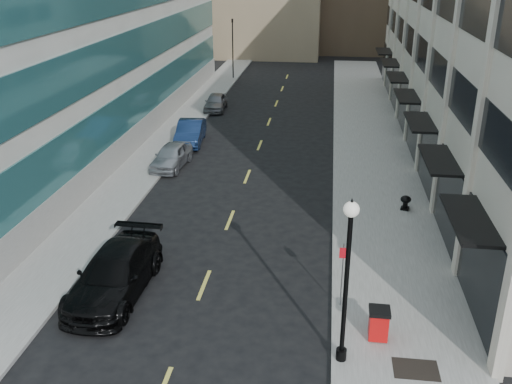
% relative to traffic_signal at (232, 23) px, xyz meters
% --- Properties ---
extents(sidewalk_right, '(5.00, 80.00, 0.15)m').
position_rel_traffic_signal_xyz_m(sidewalk_right, '(13.00, -28.00, -5.64)').
color(sidewalk_right, gray).
rests_on(sidewalk_right, ground).
extents(sidewalk_left, '(3.00, 80.00, 0.15)m').
position_rel_traffic_signal_xyz_m(sidewalk_left, '(-1.00, -28.00, -5.64)').
color(sidewalk_left, gray).
rests_on(sidewalk_left, ground).
extents(grate_far, '(1.40, 1.00, 0.01)m').
position_rel_traffic_signal_xyz_m(grate_far, '(13.10, -44.20, -5.56)').
color(grate_far, black).
rests_on(grate_far, sidewalk_right).
extents(road_centerline, '(0.15, 68.20, 0.01)m').
position_rel_traffic_signal_xyz_m(road_centerline, '(5.50, -31.00, -5.71)').
color(road_centerline, '#D8CC4C').
rests_on(road_centerline, ground).
extents(traffic_signal, '(0.66, 0.66, 6.98)m').
position_rel_traffic_signal_xyz_m(traffic_signal, '(0.00, 0.00, 0.00)').
color(traffic_signal, black).
rests_on(traffic_signal, ground).
extents(car_black_pickup, '(2.59, 5.96, 1.71)m').
position_rel_traffic_signal_xyz_m(car_black_pickup, '(2.30, -41.01, -4.86)').
color(car_black_pickup, black).
rests_on(car_black_pickup, ground).
extents(car_silver_sedan, '(2.01, 4.34, 1.44)m').
position_rel_traffic_signal_xyz_m(car_silver_sedan, '(0.70, -27.00, -5.00)').
color(car_silver_sedan, '#989BA0').
rests_on(car_silver_sedan, ground).
extents(car_blue_sedan, '(2.09, 4.88, 1.56)m').
position_rel_traffic_signal_xyz_m(car_blue_sedan, '(0.73, -22.17, -4.94)').
color(car_blue_sedan, '#14264B').
rests_on(car_blue_sedan, ground).
extents(car_grey_sedan, '(1.78, 4.11, 1.38)m').
position_rel_traffic_signal_xyz_m(car_grey_sedan, '(0.70, -13.00, -5.03)').
color(car_grey_sedan, slate).
rests_on(car_grey_sedan, ground).
extents(trash_bin, '(0.71, 0.79, 1.13)m').
position_rel_traffic_signal_xyz_m(trash_bin, '(12.02, -42.76, -4.96)').
color(trash_bin, red).
rests_on(trash_bin, sidewalk_right).
extents(lamppost, '(0.46, 0.46, 5.57)m').
position_rel_traffic_signal_xyz_m(lamppost, '(10.80, -44.00, -2.30)').
color(lamppost, black).
rests_on(lamppost, sidewalk_right).
extents(sign_post, '(0.30, 0.06, 2.53)m').
position_rel_traffic_signal_xyz_m(sign_post, '(10.80, -40.95, -3.95)').
color(sign_post, slate).
rests_on(sign_post, sidewalk_right).
extents(urn_planter, '(0.53, 0.53, 0.74)m').
position_rel_traffic_signal_xyz_m(urn_planter, '(14.10, -31.95, -5.12)').
color(urn_planter, black).
rests_on(urn_planter, sidewalk_right).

